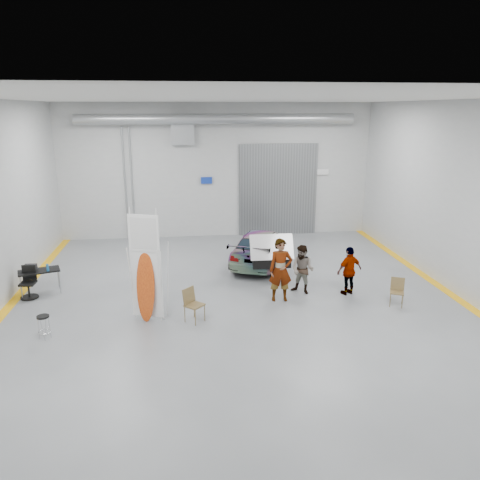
{
  "coord_description": "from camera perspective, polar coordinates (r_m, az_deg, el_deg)",
  "views": [
    {
      "loc": [
        -1.52,
        -13.1,
        5.73
      ],
      "look_at": [
        0.28,
        1.78,
        1.5
      ],
      "focal_mm": 35.0,
      "sensor_mm": 36.0,
      "label": 1
    }
  ],
  "objects": [
    {
      "name": "ground",
      "position": [
        14.38,
        -0.26,
        -7.73
      ],
      "size": [
        16.0,
        16.0,
        0.0
      ],
      "primitive_type": "plane",
      "color": "slate",
      "rests_on": "ground"
    },
    {
      "name": "room_shell",
      "position": [
        15.51,
        -0.35,
        9.64
      ],
      "size": [
        14.02,
        16.18,
        6.01
      ],
      "color": "#AFB1B3",
      "rests_on": "ground"
    },
    {
      "name": "sedan_car",
      "position": [
        17.92,
        2.73,
        -0.79
      ],
      "size": [
        3.34,
        4.71,
        1.27
      ],
      "primitive_type": "imported",
      "rotation": [
        0.0,
        0.0,
        2.74
      ],
      "color": "silver",
      "rests_on": "ground"
    },
    {
      "name": "person_a",
      "position": [
        14.32,
        4.98,
        -3.67
      ],
      "size": [
        0.73,
        0.5,
        1.97
      ],
      "primitive_type": "imported",
      "rotation": [
        0.0,
        0.0,
        -0.04
      ],
      "color": "#886A4A",
      "rests_on": "ground"
    },
    {
      "name": "person_b",
      "position": [
        15.01,
        7.63,
        -3.59
      ],
      "size": [
        0.98,
        0.95,
        1.59
      ],
      "primitive_type": "imported",
      "rotation": [
        0.0,
        0.0,
        -0.66
      ],
      "color": "#466D80",
      "rests_on": "ground"
    },
    {
      "name": "person_c",
      "position": [
        15.19,
        13.19,
        -3.66
      ],
      "size": [
        0.99,
        0.67,
        1.58
      ],
      "primitive_type": "imported",
      "rotation": [
        0.0,
        0.0,
        3.49
      ],
      "color": "#A16735",
      "rests_on": "ground"
    },
    {
      "name": "surfboard_display",
      "position": [
        13.05,
        -11.06,
        -4.39
      ],
      "size": [
        0.87,
        0.46,
        3.21
      ],
      "rotation": [
        0.0,
        0.0,
        -0.34
      ],
      "color": "white",
      "rests_on": "ground"
    },
    {
      "name": "folding_chair_near",
      "position": [
        13.19,
        -5.55,
        -8.65
      ],
      "size": [
        0.63,
        0.72,
        0.95
      ],
      "rotation": [
        0.0,
        0.0,
        0.82
      ],
      "color": "brown",
      "rests_on": "ground"
    },
    {
      "name": "folding_chair_far",
      "position": [
        14.91,
        18.51,
        -6.64
      ],
      "size": [
        0.52,
        0.56,
        0.83
      ],
      "rotation": [
        0.0,
        0.0,
        -0.44
      ],
      "color": "brown",
      "rests_on": "ground"
    },
    {
      "name": "shop_stool",
      "position": [
        13.18,
        -22.77,
        -9.79
      ],
      "size": [
        0.33,
        0.33,
        0.64
      ],
      "rotation": [
        0.0,
        0.0,
        0.35
      ],
      "color": "black",
      "rests_on": "ground"
    },
    {
      "name": "work_table",
      "position": [
        16.2,
        -23.54,
        -3.41
      ],
      "size": [
        1.37,
        0.98,
        1.01
      ],
      "rotation": [
        0.0,
        0.0,
        0.33
      ],
      "color": "gray",
      "rests_on": "ground"
    },
    {
      "name": "office_chair",
      "position": [
        16.06,
        -24.36,
        -4.94
      ],
      "size": [
        0.54,
        0.54,
        1.01
      ],
      "rotation": [
        0.0,
        0.0,
        -0.05
      ],
      "color": "black",
      "rests_on": "ground"
    },
    {
      "name": "trunk_lid",
      "position": [
        15.91,
        3.91,
        -0.5
      ],
      "size": [
        1.48,
        0.9,
        0.04
      ],
      "primitive_type": "cube",
      "color": "silver",
      "rests_on": "sedan_car"
    }
  ]
}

